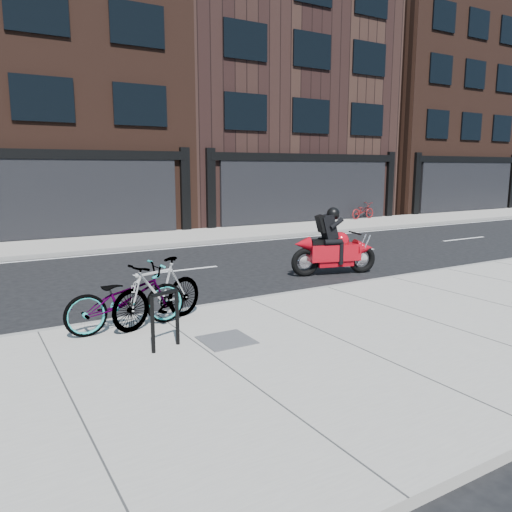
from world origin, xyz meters
TOP-DOWN VIEW (x-y plane):
  - ground at (0.00, 0.00)m, footprint 120.00×120.00m
  - sidewalk_near at (0.00, -5.00)m, footprint 60.00×6.00m
  - sidewalk_far at (0.00, 7.75)m, footprint 60.00×3.50m
  - building_center at (-2.00, 14.50)m, footprint 12.00×10.00m
  - building_mideast at (10.00, 14.50)m, footprint 12.00×10.00m
  - building_east at (22.00, 14.50)m, footprint 10.00×10.00m
  - bike_rack at (-2.48, -3.78)m, footprint 0.49×0.21m
  - bicycle_front at (-2.70, -2.60)m, footprint 2.06×0.83m
  - bicycle_rear at (-2.15, -2.60)m, footprint 1.93×1.12m
  - motorcycle at (3.47, -0.55)m, footprint 2.33×1.01m
  - bicycle_far at (13.13, 9.00)m, footprint 1.65×0.74m
  - utility_grate at (-1.55, -3.93)m, footprint 0.76×0.76m

SIDE VIEW (x-z plane):
  - ground at x=0.00m, z-range 0.00..0.00m
  - sidewalk_near at x=0.00m, z-range 0.00..0.13m
  - sidewalk_far at x=0.00m, z-range 0.00..0.13m
  - utility_grate at x=-1.55m, z-range 0.13..0.15m
  - bicycle_far at x=13.13m, z-range 0.13..0.97m
  - bike_rack at x=-2.48m, z-range 0.21..1.07m
  - bicycle_front at x=-2.70m, z-range 0.13..1.19m
  - bicycle_rear at x=-2.15m, z-range 0.13..1.25m
  - motorcycle at x=3.47m, z-range -0.17..1.60m
  - building_mideast at x=10.00m, z-range 0.00..12.50m
  - building_east at x=22.00m, z-range 0.00..13.00m
  - building_center at x=-2.00m, z-range 0.00..14.50m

